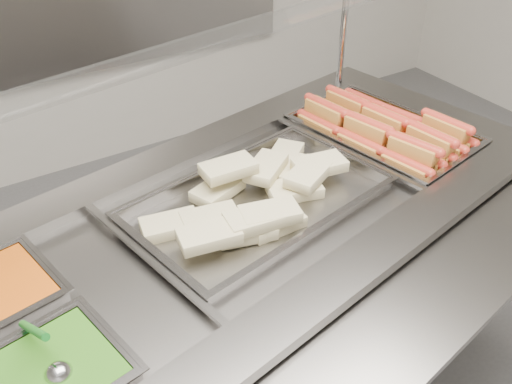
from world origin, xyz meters
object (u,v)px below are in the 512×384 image
steam_counter (244,322)px  pan_wraps (259,205)px  sneeze_guard (183,53)px  serving_spoon (55,367)px  pan_hotdogs (382,140)px

steam_counter → pan_wraps: 0.45m
steam_counter → sneeze_guard: (-0.04, 0.22, 0.85)m
sneeze_guard → serving_spoon: 0.84m
sneeze_guard → serving_spoon: sneeze_guard is taller
steam_counter → serving_spoon: 0.82m
pan_hotdogs → pan_wraps: size_ratio=0.81×
steam_counter → sneeze_guard: bearing=100.9°
sneeze_guard → pan_hotdogs: size_ratio=2.77×
steam_counter → pan_hotdogs: pan_hotdogs is taller
sneeze_guard → pan_hotdogs: 0.81m
pan_hotdogs → pan_wraps: bearing=-169.1°
pan_hotdogs → serving_spoon: serving_spoon is taller
serving_spoon → steam_counter: bearing=24.5°
pan_hotdogs → pan_wraps: 0.59m
sneeze_guard → pan_wraps: sneeze_guard is taller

